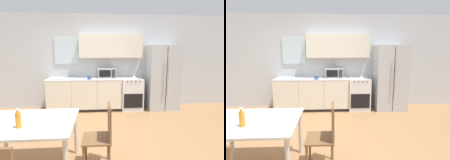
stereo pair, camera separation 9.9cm
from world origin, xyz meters
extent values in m
plane|color=#9E7047|center=(0.00, 0.00, 0.00)|extent=(12.00, 12.00, 0.00)
cube|color=silver|center=(0.00, 2.08, 1.35)|extent=(12.00, 0.06, 2.70)
cube|color=silver|center=(-0.77, 2.04, 1.66)|extent=(0.66, 0.04, 0.73)
cube|color=silver|center=(0.51, 1.89, 1.79)|extent=(1.76, 0.32, 0.63)
cube|color=#333333|center=(-0.24, 1.78, 0.04)|extent=(2.04, 0.53, 0.08)
cube|color=silver|center=(-0.24, 1.75, 0.47)|extent=(2.04, 0.59, 0.79)
cube|color=silver|center=(-0.92, 1.45, 0.47)|extent=(0.66, 0.01, 0.77)
cube|color=silver|center=(-0.24, 1.45, 0.47)|extent=(0.66, 0.01, 0.77)
cube|color=silver|center=(0.44, 1.45, 0.47)|extent=(0.66, 0.01, 0.77)
cube|color=silver|center=(-0.24, 1.75, 0.88)|extent=(2.06, 0.62, 0.03)
cube|color=white|center=(1.09, 1.73, 0.45)|extent=(0.59, 0.63, 0.90)
cube|color=black|center=(1.09, 1.41, 0.31)|extent=(0.51, 0.01, 0.39)
cylinder|color=#262626|center=(0.92, 1.40, 0.85)|extent=(0.03, 0.02, 0.03)
cylinder|color=#262626|center=(1.03, 1.40, 0.85)|extent=(0.03, 0.02, 0.03)
cylinder|color=#262626|center=(1.15, 1.40, 0.85)|extent=(0.03, 0.02, 0.03)
cylinder|color=#262626|center=(1.26, 1.40, 0.85)|extent=(0.03, 0.02, 0.03)
cube|color=silver|center=(1.98, 1.72, 0.91)|extent=(0.86, 0.67, 1.82)
cube|color=#3F3F3F|center=(1.98, 1.38, 0.91)|extent=(0.01, 0.01, 1.76)
cylinder|color=silver|center=(1.93, 1.35, 0.95)|extent=(0.02, 0.02, 1.00)
cylinder|color=silver|center=(2.03, 1.35, 0.95)|extent=(0.02, 0.02, 1.00)
cube|color=#B7BABC|center=(-0.77, 1.75, 0.91)|extent=(0.66, 0.46, 0.02)
cylinder|color=silver|center=(-0.77, 1.94, 1.02)|extent=(0.02, 0.02, 0.20)
cylinder|color=silver|center=(-0.77, 1.87, 1.11)|extent=(0.02, 0.14, 0.02)
cube|color=#B7BABC|center=(0.39, 1.85, 1.04)|extent=(0.49, 0.33, 0.28)
cube|color=black|center=(0.33, 1.68, 1.04)|extent=(0.32, 0.01, 0.20)
cube|color=#2D2D33|center=(0.57, 1.68, 1.04)|extent=(0.10, 0.01, 0.22)
cylinder|color=#335999|center=(-0.10, 1.54, 0.95)|extent=(0.09, 0.09, 0.10)
torus|color=#335999|center=(-0.03, 1.54, 0.95)|extent=(0.02, 0.08, 0.08)
cube|color=beige|center=(-0.77, -0.88, 0.73)|extent=(1.21, 0.98, 0.03)
cylinder|color=beige|center=(-1.32, -0.45, 0.36)|extent=(0.06, 0.06, 0.72)
cylinder|color=beige|center=(-0.23, -0.45, 0.36)|extent=(0.06, 0.06, 0.72)
cube|color=brown|center=(0.11, -0.83, 0.44)|extent=(0.40, 0.40, 0.02)
cube|color=brown|center=(0.30, -0.83, 0.69)|extent=(0.04, 0.37, 0.48)
cylinder|color=brown|center=(-0.05, -0.65, 0.21)|extent=(0.03, 0.03, 0.43)
cylinder|color=brown|center=(0.28, -1.00, 0.21)|extent=(0.03, 0.03, 0.43)
cylinder|color=brown|center=(0.29, -0.66, 0.21)|extent=(0.03, 0.03, 0.43)
cylinder|color=orange|center=(-0.81, -1.07, 0.84)|extent=(0.07, 0.07, 0.19)
cylinder|color=orange|center=(-0.81, -1.07, 0.95)|extent=(0.03, 0.03, 0.03)
cylinder|color=white|center=(-0.81, -1.07, 0.97)|extent=(0.03, 0.03, 0.02)
camera|label=1|loc=(0.15, -3.13, 1.66)|focal=28.00mm
camera|label=2|loc=(0.25, -3.13, 1.66)|focal=28.00mm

